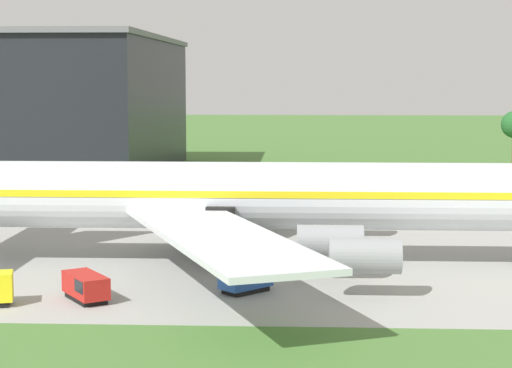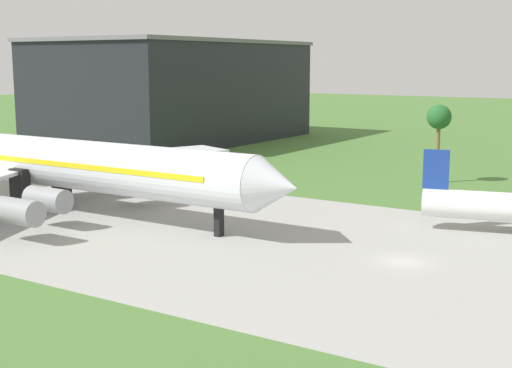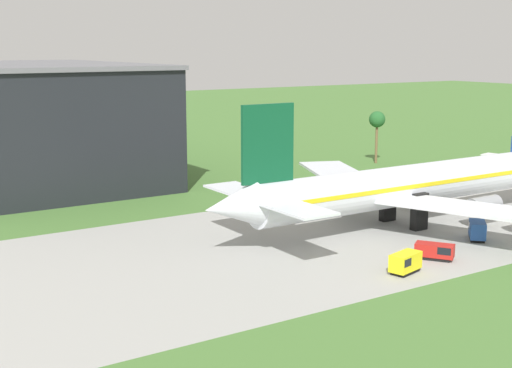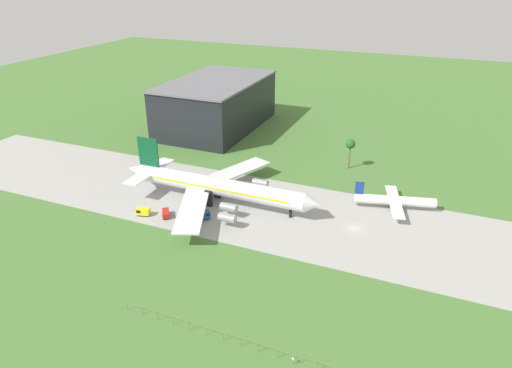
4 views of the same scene
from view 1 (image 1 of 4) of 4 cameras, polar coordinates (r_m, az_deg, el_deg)
jet_airliner at (r=80.61m, az=-0.93°, el=-0.75°), size 68.81×58.83×18.76m
fuel_truck at (r=70.16m, az=-0.56°, el=-5.58°), size 4.18×4.19×2.57m
catering_van at (r=68.59m, az=-10.38°, el=-6.24°), size 4.26×4.96×1.96m
terminal_building at (r=153.39m, az=-12.45°, el=4.67°), size 36.72×61.20×22.49m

